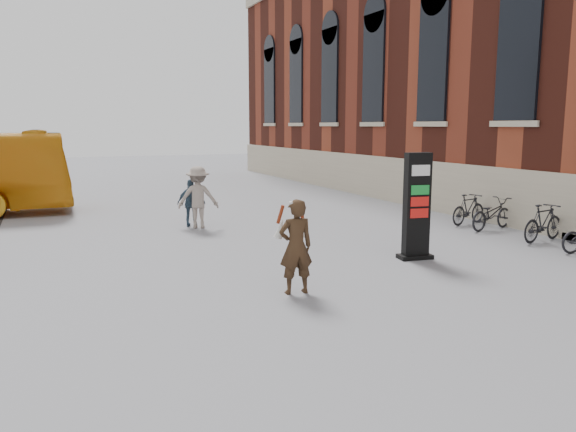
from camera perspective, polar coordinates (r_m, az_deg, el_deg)
name	(u,v)px	position (r m, az deg, el deg)	size (l,w,h in m)	color
ground	(273,300)	(10.18, -1.58, -8.54)	(100.00, 100.00, 0.00)	#9E9EA3
info_pylon	(417,206)	(13.35, 12.94, 0.96)	(0.85, 0.51, 2.49)	black
woman	(296,245)	(10.37, 0.78, -3.00)	(0.70, 0.64, 1.77)	#322013
pedestrian_b	(198,197)	(17.25, -9.11, 1.88)	(1.22, 0.70, 1.88)	gray
pedestrian_c	(191,203)	(17.54, -9.79, 1.30)	(0.86, 0.36, 1.47)	#364E63
bike_5	(543,223)	(16.55, 24.50, -0.62)	(0.49, 1.72, 1.03)	black
bike_6	(492,214)	(17.88, 19.97, 0.20)	(0.64, 1.82, 0.96)	black
bike_7	(469,209)	(18.61, 17.87, 0.68)	(0.46, 1.63, 0.98)	black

